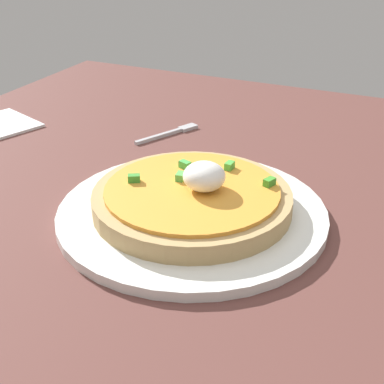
# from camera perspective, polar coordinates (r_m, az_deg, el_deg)

# --- Properties ---
(dining_table) EXTENTS (1.13, 0.76, 0.02)m
(dining_table) POSITION_cam_1_polar(r_m,az_deg,el_deg) (0.60, -11.06, -4.17)
(dining_table) COLOR brown
(dining_table) RESTS_ON ground
(plate) EXTENTS (0.29, 0.29, 0.01)m
(plate) POSITION_cam_1_polar(r_m,az_deg,el_deg) (0.59, 0.00, -2.18)
(plate) COLOR white
(plate) RESTS_ON dining_table
(pizza) EXTENTS (0.21, 0.21, 0.05)m
(pizza) POSITION_cam_1_polar(r_m,az_deg,el_deg) (0.58, 0.07, -0.57)
(pizza) COLOR tan
(pizza) RESTS_ON plate
(fork) EXTENTS (0.10, 0.06, 0.00)m
(fork) POSITION_cam_1_polar(r_m,az_deg,el_deg) (0.81, -2.08, 6.17)
(fork) COLOR #B7B7BC
(fork) RESTS_ON dining_table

